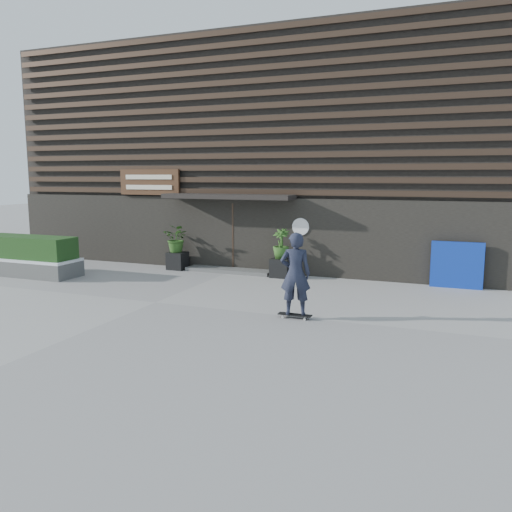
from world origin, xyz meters
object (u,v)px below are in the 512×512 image
at_px(planter_pot_left, 178,261).
at_px(skateboarder, 295,274).
at_px(blue_tarp, 457,265).
at_px(planter_pot_right, 281,268).
at_px(raised_bed, 29,267).

xyz_separation_m(planter_pot_left, skateboarder, (5.69, -4.52, 0.73)).
bearing_deg(blue_tarp, skateboarder, -125.22).
bearing_deg(planter_pot_right, planter_pot_left, 180.00).
xyz_separation_m(planter_pot_left, blue_tarp, (9.06, 0.30, 0.38)).
distance_m(raised_bed, skateboarder, 9.89).
xyz_separation_m(raised_bed, blue_tarp, (13.06, 3.01, 0.43)).
xyz_separation_m(blue_tarp, skateboarder, (-3.37, -4.82, 0.36)).
distance_m(planter_pot_right, blue_tarp, 5.28).
relative_size(planter_pot_left, raised_bed, 0.17).
relative_size(planter_pot_right, blue_tarp, 0.42).
height_order(planter_pot_left, blue_tarp, blue_tarp).
height_order(raised_bed, blue_tarp, blue_tarp).
xyz_separation_m(planter_pot_left, planter_pot_right, (3.80, 0.00, 0.00)).
bearing_deg(raised_bed, blue_tarp, 12.99).
height_order(planter_pot_left, planter_pot_right, same).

